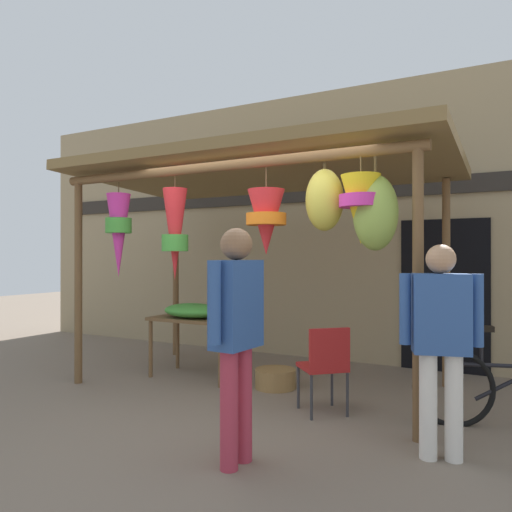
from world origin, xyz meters
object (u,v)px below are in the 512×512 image
object	(u,v)px
wicker_basket_by_table	(275,378)
shopper_by_bananas	(236,324)
flower_heap_on_table	(193,311)
vendor_in_orange	(441,333)
display_table	(197,325)
folding_chair	(325,362)

from	to	relation	value
wicker_basket_by_table	shopper_by_bananas	xyz separation A→B (m)	(0.64, -1.99, 0.91)
flower_heap_on_table	vendor_in_orange	distance (m)	3.23
display_table	wicker_basket_by_table	bearing A→B (deg)	0.12
folding_chair	vendor_in_orange	bearing A→B (deg)	-27.12
wicker_basket_by_table	folding_chair	bearing A→B (deg)	-37.36
wicker_basket_by_table	shopper_by_bananas	bearing A→B (deg)	-72.09
vendor_in_orange	display_table	bearing A→B (deg)	158.35
flower_heap_on_table	vendor_in_orange	size ratio (longest dim) A/B	0.48
flower_heap_on_table	wicker_basket_by_table	bearing A→B (deg)	4.40
shopper_by_bananas	vendor_in_orange	bearing A→B (deg)	31.39
flower_heap_on_table	vendor_in_orange	world-z (taller)	vendor_in_orange
display_table	vendor_in_orange	xyz separation A→B (m)	(3.02, -1.20, 0.28)
display_table	folding_chair	size ratio (longest dim) A/B	1.34
vendor_in_orange	shopper_by_bananas	distance (m)	1.52
wicker_basket_by_table	shopper_by_bananas	size ratio (longest dim) A/B	0.27
wicker_basket_by_table	shopper_by_bananas	world-z (taller)	shopper_by_bananas
display_table	flower_heap_on_table	world-z (taller)	flower_heap_on_table
folding_chair	vendor_in_orange	world-z (taller)	vendor_in_orange
wicker_basket_by_table	vendor_in_orange	distance (m)	2.43
display_table	flower_heap_on_table	bearing A→B (deg)	-92.54
flower_heap_on_table	folding_chair	size ratio (longest dim) A/B	0.91
shopper_by_bananas	folding_chair	bearing A→B (deg)	82.12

